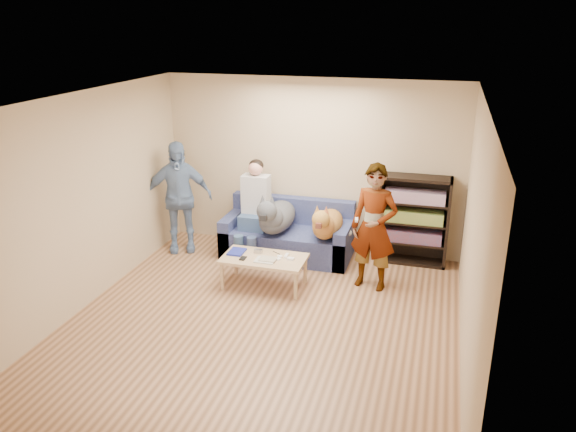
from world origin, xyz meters
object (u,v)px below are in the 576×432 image
(person_standing_right, at_px, (374,227))
(notebook_blue, at_px, (237,252))
(person_standing_left, at_px, (178,197))
(camera_silver, at_px, (258,251))
(person_seated, at_px, (254,206))
(dog_tan, at_px, (326,224))
(sofa, at_px, (288,237))
(coffee_table, at_px, (264,261))
(dog_gray, at_px, (275,216))
(bookshelf, at_px, (413,218))

(person_standing_right, bearing_deg, notebook_blue, -157.40)
(person_standing_left, distance_m, camera_silver, 1.72)
(person_seated, height_order, dog_tan, person_seated)
(notebook_blue, relative_size, dog_tan, 0.22)
(person_standing_left, distance_m, sofa, 1.76)
(dog_tan, height_order, coffee_table, dog_tan)
(sofa, xyz_separation_m, dog_tan, (0.62, -0.21, 0.36))
(person_seated, xyz_separation_m, dog_gray, (0.36, -0.09, -0.10))
(dog_gray, bearing_deg, sofa, 58.45)
(bookshelf, bearing_deg, notebook_blue, -149.68)
(coffee_table, bearing_deg, camera_silver, 135.00)
(dog_gray, relative_size, bookshelf, 0.98)
(person_standing_right, xyz_separation_m, camera_silver, (-1.49, -0.27, -0.40))
(person_standing_right, distance_m, notebook_blue, 1.85)
(camera_silver, xyz_separation_m, dog_tan, (0.76, 0.78, 0.19))
(dog_gray, height_order, coffee_table, dog_gray)
(notebook_blue, xyz_separation_m, sofa, (0.42, 1.06, -0.15))
(bookshelf, bearing_deg, person_standing_right, -115.08)
(sofa, bearing_deg, notebook_blue, -111.46)
(dog_gray, distance_m, bookshelf, 1.98)
(sofa, relative_size, person_seated, 1.29)
(sofa, bearing_deg, camera_silver, -97.91)
(person_standing_right, xyz_separation_m, coffee_table, (-1.37, -0.39, -0.47))
(camera_silver, distance_m, coffee_table, 0.18)
(coffee_table, height_order, bookshelf, bookshelf)
(notebook_blue, bearing_deg, dog_gray, 71.39)
(person_standing_right, relative_size, dog_tan, 1.44)
(notebook_blue, xyz_separation_m, dog_tan, (1.04, 0.85, 0.20))
(sofa, distance_m, dog_tan, 0.75)
(camera_silver, distance_m, person_seated, 0.99)
(sofa, bearing_deg, bookshelf, 7.40)
(sofa, distance_m, person_seated, 0.71)
(person_seated, height_order, coffee_table, person_seated)
(person_standing_right, xyz_separation_m, bookshelf, (0.45, 0.95, -0.16))
(bookshelf, bearing_deg, dog_tan, -159.13)
(dog_tan, height_order, bookshelf, bookshelf)
(notebook_blue, relative_size, person_seated, 0.18)
(person_standing_left, relative_size, dog_tan, 1.46)
(notebook_blue, bearing_deg, person_standing_right, 10.98)
(person_seated, bearing_deg, bookshelf, 8.95)
(dog_gray, bearing_deg, notebook_blue, -108.61)
(person_seated, bearing_deg, person_standing_right, -17.83)
(person_standing_left, relative_size, dog_gray, 1.33)
(bookshelf, bearing_deg, coffee_table, -143.46)
(person_standing_left, distance_m, person_seated, 1.16)
(person_seated, relative_size, coffee_table, 1.34)
(sofa, bearing_deg, person_seated, -165.48)
(notebook_blue, height_order, bookshelf, bookshelf)
(person_seated, bearing_deg, sofa, 14.52)
(notebook_blue, height_order, sofa, sofa)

